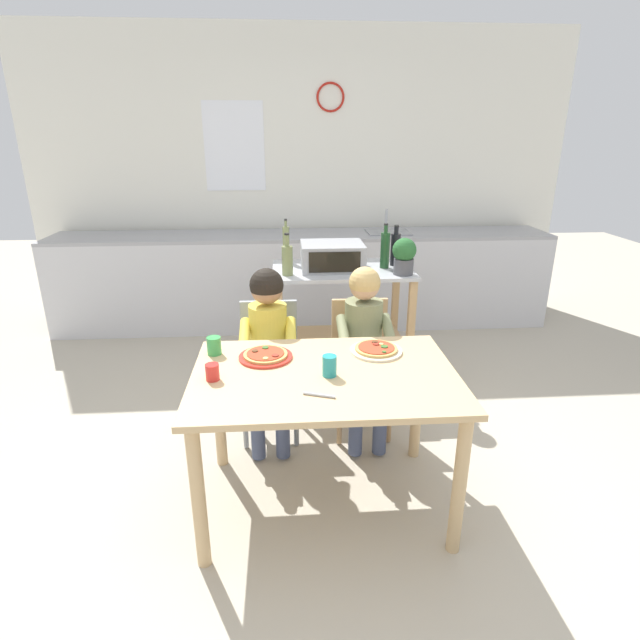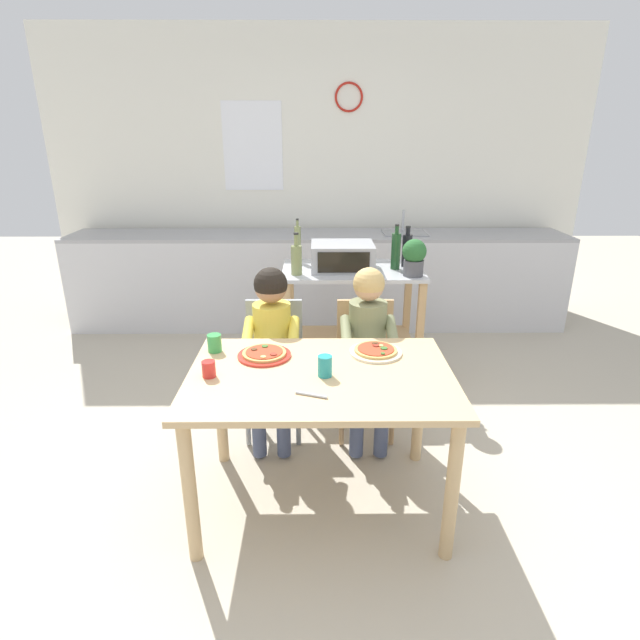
# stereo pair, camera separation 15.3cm
# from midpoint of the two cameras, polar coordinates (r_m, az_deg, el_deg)

# --- Properties ---
(ground_plane) EXTENTS (11.83, 11.83, 0.00)m
(ground_plane) POSITION_cam_midpoint_polar(r_m,az_deg,el_deg) (3.72, -2.16, -7.99)
(ground_plane) COLOR #B7AD99
(back_wall_tiled) EXTENTS (5.15, 0.14, 2.70)m
(back_wall_tiled) POSITION_cam_midpoint_polar(r_m,az_deg,el_deg) (5.13, -3.15, 15.66)
(back_wall_tiled) COLOR white
(back_wall_tiled) RESTS_ON ground
(kitchen_counter) EXTENTS (4.64, 0.60, 1.09)m
(kitchen_counter) POSITION_cam_midpoint_polar(r_m,az_deg,el_deg) (4.89, -2.82, 4.60)
(kitchen_counter) COLOR silver
(kitchen_counter) RESTS_ON ground
(kitchen_island_cart) EXTENTS (1.00, 0.60, 0.85)m
(kitchen_island_cart) POSITION_cam_midpoint_polar(r_m,az_deg,el_deg) (3.74, 1.29, 1.66)
(kitchen_island_cart) COLOR #B7BABF
(kitchen_island_cart) RESTS_ON ground
(toaster_oven) EXTENTS (0.44, 0.37, 0.19)m
(toaster_oven) POSITION_cam_midpoint_polar(r_m,az_deg,el_deg) (3.62, 0.17, 7.22)
(toaster_oven) COLOR #999BA0
(toaster_oven) RESTS_ON kitchen_island_cart
(bottle_tall_green_wine) EXTENTS (0.07, 0.07, 0.32)m
(bottle_tall_green_wine) POSITION_cam_midpoint_polar(r_m,az_deg,el_deg) (3.67, 6.16, 7.92)
(bottle_tall_green_wine) COLOR #1E4723
(bottle_tall_green_wine) RESTS_ON kitchen_island_cart
(bottle_clear_vinegar) EXTENTS (0.08, 0.08, 0.29)m
(bottle_clear_vinegar) POSITION_cam_midpoint_polar(r_m,az_deg,el_deg) (3.47, -4.98, 6.83)
(bottle_clear_vinegar) COLOR olive
(bottle_clear_vinegar) RESTS_ON kitchen_island_cart
(bottle_brown_beer) EXTENTS (0.05, 0.05, 0.32)m
(bottle_brown_beer) POSITION_cam_midpoint_polar(r_m,az_deg,el_deg) (3.84, -5.00, 8.57)
(bottle_brown_beer) COLOR olive
(bottle_brown_beer) RESTS_ON kitchen_island_cart
(bottle_slim_sauce) EXTENTS (0.07, 0.07, 0.30)m
(bottle_slim_sauce) POSITION_cam_midpoint_polar(r_m,az_deg,el_deg) (3.75, 7.35, 8.01)
(bottle_slim_sauce) COLOR black
(bottle_slim_sauce) RESTS_ON kitchen_island_cart
(potted_herb_plant) EXTENTS (0.16, 0.16, 0.25)m
(potted_herb_plant) POSITION_cam_midpoint_polar(r_m,az_deg,el_deg) (3.50, 8.24, 7.24)
(potted_herb_plant) COLOR #4C4C51
(potted_herb_plant) RESTS_ON kitchen_island_cart
(dining_table) EXTENTS (1.22, 0.84, 0.73)m
(dining_table) POSITION_cam_midpoint_polar(r_m,az_deg,el_deg) (2.39, -1.33, -8.26)
(dining_table) COLOR tan
(dining_table) RESTS_ON ground
(dining_chair_left) EXTENTS (0.36, 0.36, 0.81)m
(dining_chair_left) POSITION_cam_midpoint_polar(r_m,az_deg,el_deg) (3.09, -7.11, -4.43)
(dining_chair_left) COLOR gray
(dining_chair_left) RESTS_ON ground
(dining_chair_right) EXTENTS (0.36, 0.36, 0.81)m
(dining_chair_right) POSITION_cam_midpoint_polar(r_m,az_deg,el_deg) (3.10, 3.21, -4.17)
(dining_chair_right) COLOR tan
(dining_chair_right) RESTS_ON ground
(child_in_yellow_shirt) EXTENTS (0.32, 0.42, 1.04)m
(child_in_yellow_shirt) POSITION_cam_midpoint_polar(r_m,az_deg,el_deg) (2.90, -7.38, -1.92)
(child_in_yellow_shirt) COLOR #424C6B
(child_in_yellow_shirt) RESTS_ON ground
(child_in_olive_shirt) EXTENTS (0.32, 0.42, 1.04)m
(child_in_olive_shirt) POSITION_cam_midpoint_polar(r_m,az_deg,el_deg) (2.92, 3.58, -1.88)
(child_in_olive_shirt) COLOR #424C6B
(child_in_olive_shirt) RESTS_ON ground
(pizza_plate_red_rimmed) EXTENTS (0.26, 0.26, 0.03)m
(pizza_plate_red_rimmed) POSITION_cam_midpoint_polar(r_m,az_deg,el_deg) (2.51, -7.91, -4.03)
(pizza_plate_red_rimmed) COLOR red
(pizza_plate_red_rimmed) RESTS_ON dining_table
(pizza_plate_cream) EXTENTS (0.26, 0.26, 0.03)m
(pizza_plate_cream) POSITION_cam_midpoint_polar(r_m,az_deg,el_deg) (2.56, 4.68, -3.37)
(pizza_plate_cream) COLOR beige
(pizza_plate_cream) RESTS_ON dining_table
(drinking_cup_teal) EXTENTS (0.07, 0.07, 0.10)m
(drinking_cup_teal) POSITION_cam_midpoint_polar(r_m,az_deg,el_deg) (2.29, -0.83, -5.22)
(drinking_cup_teal) COLOR teal
(drinking_cup_teal) RESTS_ON dining_table
(drinking_cup_green) EXTENTS (0.07, 0.07, 0.09)m
(drinking_cup_green) POSITION_cam_midpoint_polar(r_m,az_deg,el_deg) (2.59, -13.54, -2.86)
(drinking_cup_green) COLOR green
(drinking_cup_green) RESTS_ON dining_table
(drinking_cup_red) EXTENTS (0.06, 0.06, 0.08)m
(drinking_cup_red) POSITION_cam_midpoint_polar(r_m,az_deg,el_deg) (2.33, -13.91, -5.75)
(drinking_cup_red) COLOR red
(drinking_cup_red) RESTS_ON dining_table
(serving_spoon) EXTENTS (0.14, 0.06, 0.01)m
(serving_spoon) POSITION_cam_midpoint_polar(r_m,az_deg,el_deg) (2.14, -2.16, -8.50)
(serving_spoon) COLOR #B7BABF
(serving_spoon) RESTS_ON dining_table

